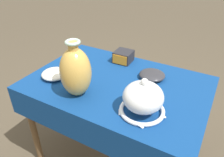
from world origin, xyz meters
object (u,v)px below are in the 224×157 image
Objects in this scene: mosaic_tile_box at (123,57)px; bowl_shallow_ivory at (54,74)px; bowl_shallow_charcoal at (152,75)px; vase_dome_bell at (143,99)px; vase_tall_bulbous at (76,72)px.

bowl_shallow_ivory is (-0.29, -0.43, -0.01)m from mosaic_tile_box.
bowl_shallow_ivory reaches higher than bowl_shallow_charcoal.
vase_dome_bell is 0.36m from bowl_shallow_charcoal.
bowl_shallow_charcoal is (0.32, 0.38, -0.13)m from vase_tall_bulbous.
vase_tall_bulbous is 1.98× the size of bowl_shallow_charcoal.
vase_tall_bulbous reaches higher than bowl_shallow_charcoal.
vase_tall_bulbous reaches higher than vase_dome_bell.
bowl_shallow_ivory is at bearing 162.98° from vase_tall_bulbous.
vase_tall_bulbous is 0.51m from mosaic_tile_box.
mosaic_tile_box is (-0.34, 0.47, -0.04)m from vase_dome_bell.
vase_tall_bulbous is at bearing -129.79° from bowl_shallow_charcoal.
vase_dome_bell is at bearing -55.39° from mosaic_tile_box.
vase_dome_bell is at bearing -77.89° from bowl_shallow_charcoal.
vase_dome_bell reaches higher than bowl_shallow_charcoal.
vase_dome_bell is at bearing 4.88° from vase_tall_bulbous.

